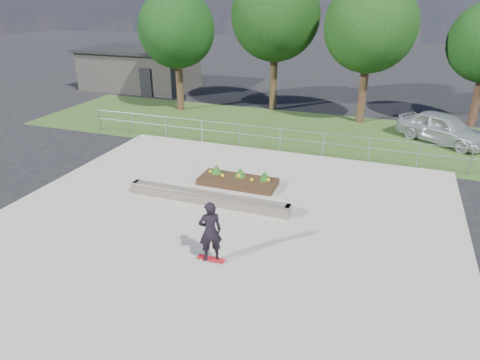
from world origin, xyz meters
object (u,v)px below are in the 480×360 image
at_px(skateboarder, 210,231).
at_px(parked_car, 443,128).
at_px(planter_bed, 238,180).
at_px(grind_ledge, 207,198).

height_order(skateboarder, parked_car, skateboarder).
xyz_separation_m(planter_bed, parked_car, (7.73, 8.32, 0.51)).
bearing_deg(parked_car, grind_ledge, 173.53).
xyz_separation_m(skateboarder, parked_car, (6.64, 13.45, -0.25)).
height_order(grind_ledge, parked_car, parked_car).
distance_m(planter_bed, skateboarder, 5.29).
relative_size(planter_bed, parked_car, 0.68).
bearing_deg(planter_bed, grind_ledge, -103.34).
height_order(grind_ledge, skateboarder, skateboarder).
height_order(grind_ledge, planter_bed, planter_bed).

